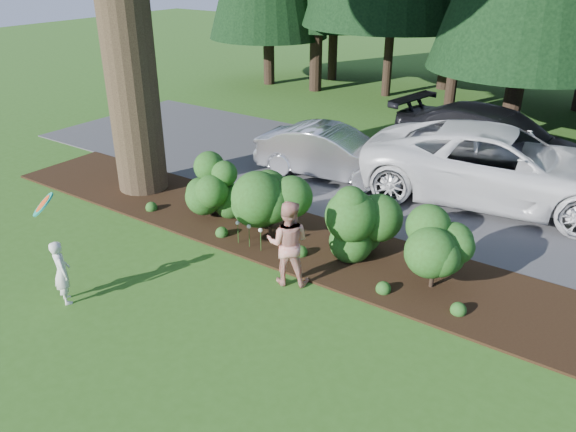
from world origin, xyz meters
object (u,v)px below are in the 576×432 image
object	(u,v)px
car_silver_wagon	(332,153)
frisbee	(43,204)
car_dark_suv	(495,142)
adult	(288,243)
car_white_suv	(500,166)
child	(62,272)

from	to	relation	value
car_silver_wagon	frisbee	size ratio (longest dim) A/B	7.44
car_silver_wagon	car_dark_suv	world-z (taller)	car_dark_suv
adult	car_white_suv	bearing A→B (deg)	-134.71
car_dark_suv	frisbee	bearing A→B (deg)	169.80
child	adult	xyz separation A→B (m)	(2.87, 2.77, 0.23)
car_silver_wagon	adult	world-z (taller)	adult
car_silver_wagon	car_white_suv	xyz separation A→B (m)	(4.16, 0.91, 0.22)
adult	frisbee	distance (m)	4.18
car_dark_suv	child	size ratio (longest dim) A/B	4.97
adult	car_dark_suv	bearing A→B (deg)	-125.43
frisbee	car_white_suv	bearing A→B (deg)	61.42
car_silver_wagon	adult	size ratio (longest dim) A/B	2.51
child	adult	world-z (taller)	adult
car_white_suv	car_dark_suv	xyz separation A→B (m)	(-0.69, 2.00, -0.04)
car_dark_suv	frisbee	xyz separation A→B (m)	(-4.16, -10.91, 1.07)
car_silver_wagon	child	size ratio (longest dim) A/B	3.46
car_dark_suv	child	world-z (taller)	car_dark_suv
car_white_suv	car_dark_suv	bearing A→B (deg)	10.20
child	frisbee	world-z (taller)	frisbee
child	car_white_suv	bearing A→B (deg)	-96.36
car_white_suv	frisbee	size ratio (longest dim) A/B	11.71
car_dark_suv	frisbee	world-z (taller)	frisbee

